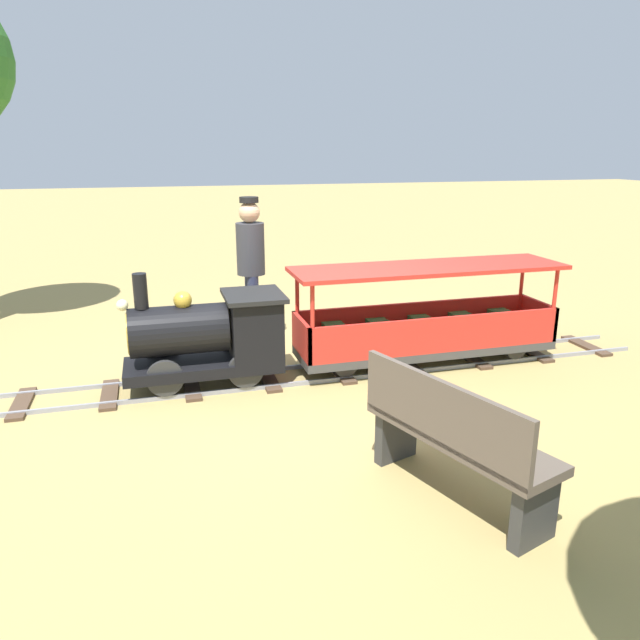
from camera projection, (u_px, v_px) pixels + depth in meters
name	position (u px, v px, depth m)	size (l,w,h in m)	color
ground_plane	(313.00, 375.00, 5.76)	(60.00, 60.00, 0.00)	#A38C51
track	(340.00, 371.00, 5.83)	(0.67, 6.40, 0.04)	gray
locomotive	(211.00, 335.00, 5.38)	(0.63, 1.45, 1.05)	black
passenger_car	(426.00, 324.00, 5.95)	(0.73, 2.70, 0.97)	#3F3F3F
conductor_person	(251.00, 260.00, 6.39)	(0.30, 0.30, 1.62)	#282D47
park_bench	(453.00, 438.00, 3.63)	(1.36, 0.79, 0.82)	brown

